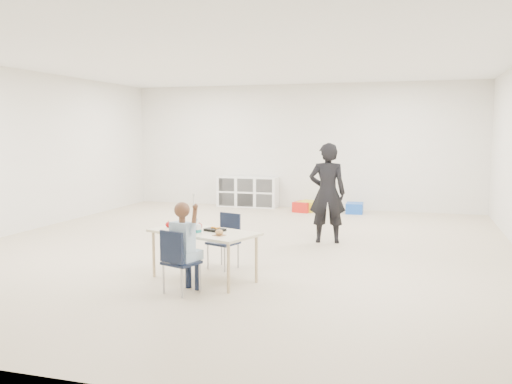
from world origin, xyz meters
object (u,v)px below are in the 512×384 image
(child, at_px, (181,243))
(chair_near, at_px, (181,261))
(adult, at_px, (327,193))
(cubby_shelf, at_px, (248,192))
(table, at_px, (204,255))

(child, bearing_deg, chair_near, 0.00)
(adult, bearing_deg, child, 61.74)
(cubby_shelf, xyz_separation_m, adult, (2.41, -3.51, 0.43))
(chair_near, relative_size, cubby_shelf, 0.50)
(table, relative_size, cubby_shelf, 1.00)
(table, bearing_deg, adult, 87.17)
(child, bearing_deg, table, 105.62)
(child, relative_size, adult, 0.70)
(child, distance_m, cubby_shelf, 6.77)
(chair_near, xyz_separation_m, adult, (1.07, 3.12, 0.43))
(cubby_shelf, height_order, adult, adult)
(adult, bearing_deg, table, 58.67)
(table, xyz_separation_m, adult, (1.04, 2.57, 0.49))
(cubby_shelf, distance_m, adult, 4.29)
(cubby_shelf, bearing_deg, chair_near, -78.55)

